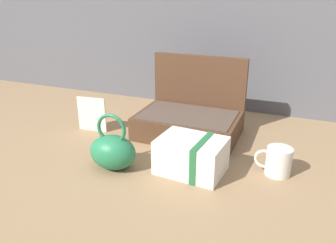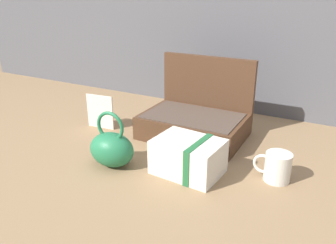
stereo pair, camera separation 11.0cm
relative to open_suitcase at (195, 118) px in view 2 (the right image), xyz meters
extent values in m
plane|color=#8C6D4C|center=(0.00, -0.21, -0.07)|extent=(6.00, 6.00, 0.00)
cube|color=#4C301E|center=(0.00, -0.03, -0.03)|extent=(0.38, 0.25, 0.09)
cube|color=#4C3D33|center=(0.00, -0.03, 0.02)|extent=(0.35, 0.22, 0.00)
cube|color=#4C301E|center=(0.00, 0.10, 0.08)|extent=(0.38, 0.02, 0.29)
ellipsoid|color=#237247|center=(-0.13, -0.36, -0.01)|extent=(0.15, 0.11, 0.11)
torus|color=#237247|center=(-0.13, -0.36, 0.07)|extent=(0.10, 0.01, 0.10)
cube|color=silver|center=(0.10, -0.28, -0.01)|extent=(0.21, 0.16, 0.11)
cube|color=#236638|center=(0.14, -0.28, -0.01)|extent=(0.03, 0.15, 0.11)
cylinder|color=silver|center=(0.36, -0.20, -0.02)|extent=(0.08, 0.08, 0.09)
torus|color=silver|center=(0.31, -0.20, -0.02)|extent=(0.06, 0.01, 0.06)
cube|color=silver|center=(-0.37, -0.12, 0.00)|extent=(0.12, 0.02, 0.14)
camera|label=1|loc=(0.39, -1.17, 0.47)|focal=36.21mm
camera|label=2|loc=(0.49, -1.13, 0.47)|focal=36.21mm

